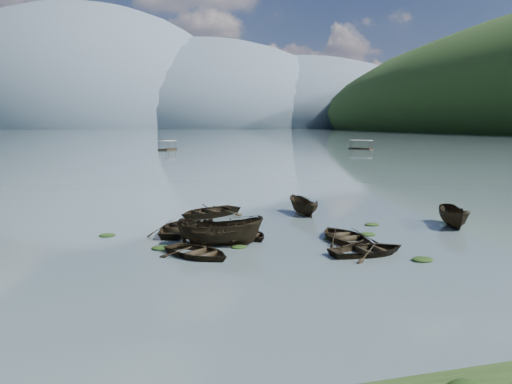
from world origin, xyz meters
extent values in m
plane|color=#49595C|center=(0.00, 0.00, 0.00)|extent=(2400.00, 2400.00, 0.00)
ellipsoid|color=#475666|center=(-60.00, 900.00, 0.00)|extent=(520.00, 520.00, 340.00)
ellipsoid|color=#475666|center=(140.00, 900.00, 0.00)|extent=(520.00, 520.00, 260.00)
ellipsoid|color=#475666|center=(320.00, 900.00, 0.00)|extent=(520.00, 520.00, 220.00)
imported|color=black|center=(-5.54, 3.13, 0.00)|extent=(4.74, 5.01, 0.84)
imported|color=black|center=(-5.69, 9.18, 0.00)|extent=(5.06, 5.82, 1.01)
imported|color=black|center=(-3.96, 5.15, 0.00)|extent=(5.22, 3.18, 1.89)
imported|color=black|center=(3.33, 4.47, 0.00)|extent=(3.28, 4.50, 0.91)
imported|color=black|center=(3.18, 1.21, 0.00)|extent=(4.43, 3.31, 0.88)
imported|color=black|center=(12.15, 6.22, 0.00)|extent=(3.03, 4.46, 1.61)
imported|color=black|center=(-2.16, 6.87, 0.00)|extent=(4.14, 4.80, 0.84)
imported|color=black|center=(-3.03, 14.28, 0.00)|extent=(6.27, 5.74, 1.06)
imported|color=black|center=(3.99, 13.13, 0.00)|extent=(1.62, 3.92, 1.49)
ellipsoid|color=black|center=(-7.22, 5.22, 0.00)|extent=(1.10, 0.90, 0.24)
ellipsoid|color=black|center=(-3.05, 4.35, 0.00)|extent=(0.90, 0.72, 0.20)
ellipsoid|color=black|center=(5.24, -0.63, 0.00)|extent=(1.12, 0.90, 0.24)
ellipsoid|color=black|center=(2.66, 4.99, 0.00)|extent=(0.77, 0.65, 0.17)
ellipsoid|color=black|center=(5.33, 5.38, 0.00)|extent=(1.08, 0.86, 0.22)
ellipsoid|color=black|center=(-10.17, 9.30, 0.00)|extent=(1.01, 0.81, 0.21)
ellipsoid|color=black|center=(-2.90, 6.37, 0.00)|extent=(0.91, 0.76, 0.19)
ellipsoid|color=black|center=(7.07, 8.01, 0.00)|extent=(1.01, 0.81, 0.22)
camera|label=1|loc=(-9.19, -21.91, 6.82)|focal=35.00mm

